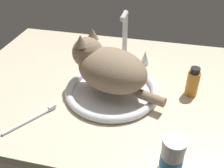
# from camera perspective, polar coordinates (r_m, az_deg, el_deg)

# --- Properties ---
(countertop) EXTENTS (1.11, 0.80, 0.03)m
(countertop) POSITION_cam_1_polar(r_m,az_deg,el_deg) (0.99, -0.55, -0.50)
(countertop) COLOR beige
(countertop) RESTS_ON ground
(sink_basin) EXTENTS (0.33, 0.33, 0.03)m
(sink_basin) POSITION_cam_1_polar(r_m,az_deg,el_deg) (0.92, -0.00, -1.42)
(sink_basin) COLOR white
(sink_basin) RESTS_ON countertop
(faucet) EXTENTS (0.21, 0.09, 0.23)m
(faucet) POSITION_cam_1_polar(r_m,az_deg,el_deg) (1.07, 2.74, 8.59)
(faucet) COLOR silver
(faucet) RESTS_ON countertop
(cat) EXTENTS (0.35, 0.25, 0.19)m
(cat) POSITION_cam_1_polar(r_m,az_deg,el_deg) (0.88, -1.16, 3.83)
(cat) COLOR #8C755B
(cat) RESTS_ON sink_basin
(amber_bottle) EXTENTS (0.04, 0.04, 0.11)m
(amber_bottle) POSITION_cam_1_polar(r_m,az_deg,el_deg) (0.93, 17.32, 0.19)
(amber_bottle) COLOR #C67A23
(amber_bottle) RESTS_ON countertop
(pill_bottle) EXTENTS (0.06, 0.06, 0.11)m
(pill_bottle) POSITION_cam_1_polar(r_m,az_deg,el_deg) (0.68, 13.04, -15.31)
(pill_bottle) COLOR white
(pill_bottle) RESTS_ON countertop
(toothbrush) EXTENTS (0.11, 0.16, 0.02)m
(toothbrush) POSITION_cam_1_polar(r_m,az_deg,el_deg) (0.86, -17.26, -7.29)
(toothbrush) COLOR silver
(toothbrush) RESTS_ON countertop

